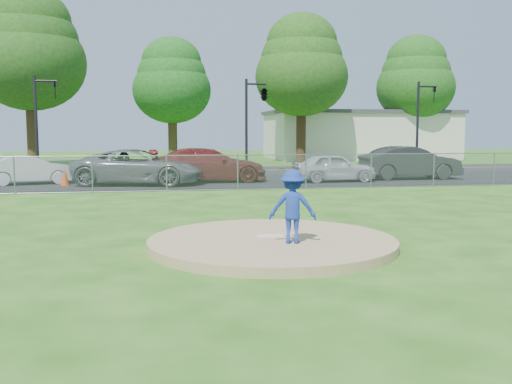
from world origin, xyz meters
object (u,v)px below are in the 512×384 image
(parked_car_charcoal, at_px, (410,163))
(tree_center, at_px, (172,80))
(parked_car_pearl, at_px, (334,167))
(commercial_building, at_px, (358,135))
(traffic_cone, at_px, (65,177))
(traffic_signal_left, at_px, (40,116))
(parked_car_gray, at_px, (138,167))
(parked_car_white, at_px, (31,170))
(tree_right, at_px, (302,65))
(tree_far_right, at_px, (416,78))
(tree_left, at_px, (29,49))
(traffic_signal_right, at_px, (421,117))
(pitcher, at_px, (293,207))
(traffic_signal_center, at_px, (262,96))
(parked_car_darkred, at_px, (208,165))

(parked_car_charcoal, bearing_deg, tree_center, 33.41)
(parked_car_pearl, bearing_deg, commercial_building, -24.96)
(traffic_cone, xyz_separation_m, parked_car_pearl, (12.80, -0.14, 0.32))
(traffic_signal_left, bearing_deg, parked_car_gray, -51.00)
(commercial_building, relative_size, parked_car_white, 4.00)
(tree_right, bearing_deg, commercial_building, 40.60)
(tree_center, height_order, tree_far_right, tree_far_right)
(traffic_cone, height_order, parked_car_white, parked_car_white)
(tree_right, distance_m, parked_car_charcoal, 17.55)
(tree_left, height_order, traffic_signal_left, tree_left)
(traffic_signal_right, bearing_deg, commercial_building, 83.71)
(pitcher, xyz_separation_m, parked_car_gray, (-3.54, 15.75, -0.12))
(traffic_signal_center, distance_m, parked_car_charcoal, 9.80)
(traffic_signal_center, height_order, parked_car_gray, traffic_signal_center)
(tree_left, xyz_separation_m, parked_car_charcoal, (21.67, -15.09, -7.38))
(traffic_signal_left, xyz_separation_m, traffic_signal_right, (23.00, 0.00, 0.00))
(traffic_signal_center, height_order, traffic_signal_right, same)
(commercial_building, distance_m, parked_car_darkred, 27.10)
(commercial_building, xyz_separation_m, parked_car_white, (-24.26, -21.61, -1.47))
(tree_right, relative_size, parked_car_pearl, 2.80)
(tree_far_right, xyz_separation_m, parked_car_charcoal, (-9.33, -19.09, -6.20))
(tree_left, distance_m, traffic_signal_left, 10.48)
(traffic_signal_center, distance_m, parked_car_white, 14.01)
(traffic_signal_center, bearing_deg, parked_car_darkred, -122.94)
(traffic_signal_left, relative_size, traffic_signal_center, 1.00)
(tree_far_right, distance_m, traffic_signal_center, 20.78)
(pitcher, bearing_deg, parked_car_white, -48.39)
(commercial_building, relative_size, tree_right, 1.41)
(parked_car_charcoal, bearing_deg, traffic_signal_left, 73.17)
(tree_left, distance_m, pitcher, 34.33)
(parked_car_darkred, xyz_separation_m, parked_car_charcoal, (10.54, -0.17, 0.02))
(parked_car_pearl, bearing_deg, parked_car_darkred, 78.70)
(tree_right, distance_m, tree_far_right, 11.42)
(parked_car_white, bearing_deg, tree_far_right, -71.50)
(tree_left, xyz_separation_m, tree_center, (10.00, 3.00, -1.77))
(commercial_building, xyz_separation_m, traffic_signal_center, (-12.03, -16.00, 2.45))
(tree_far_right, distance_m, traffic_cone, 33.78)
(traffic_cone, bearing_deg, commercial_building, 45.31)
(parked_car_darkred, bearing_deg, commercial_building, -37.34)
(tree_left, height_order, parked_car_darkred, tree_left)
(traffic_signal_center, xyz_separation_m, traffic_signal_right, (10.27, 0.00, -1.25))
(traffic_signal_center, xyz_separation_m, traffic_cone, (-10.52, -6.80, -4.21))
(tree_right, xyz_separation_m, parked_car_gray, (-12.23, -16.83, -6.81))
(parked_car_white, bearing_deg, tree_center, -37.26)
(tree_far_right, xyz_separation_m, parked_car_gray, (-23.23, -19.83, -6.22))
(pitcher, bearing_deg, tree_center, -73.00)
(traffic_signal_left, relative_size, parked_car_darkred, 0.98)
(traffic_signal_right, distance_m, parked_car_gray, 18.93)
(parked_car_pearl, bearing_deg, parked_car_gray, 87.47)
(traffic_signal_left, distance_m, parked_car_white, 6.24)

